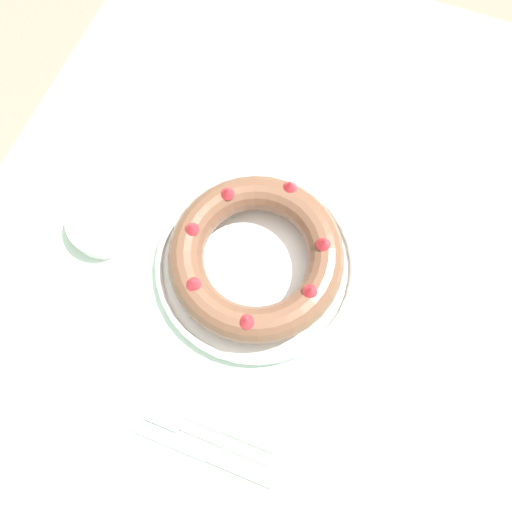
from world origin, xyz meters
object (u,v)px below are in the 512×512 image
serving_knife (211,457)px  side_bowl (104,223)px  bundt_cake (256,256)px  serving_dish (256,264)px  cake_knife (226,428)px  fork (198,433)px

serving_knife → side_bowl: side_bowl is taller
bundt_cake → serving_knife: bearing=-171.2°
serving_knife → side_bowl: 0.44m
serving_dish → side_bowl: side_bowl is taller
serving_knife → cake_knife: size_ratio=1.24×
serving_dish → side_bowl: (-0.03, 0.28, 0.01)m
serving_dish → bundt_cake: (0.00, 0.00, 0.04)m
serving_knife → fork: bearing=50.3°
bundt_cake → serving_knife: bundt_cake is taller
serving_dish → fork: (-0.29, -0.02, -0.01)m
serving_dish → fork: size_ratio=1.65×
bundt_cake → cake_knife: bundt_cake is taller
serving_knife → side_bowl: size_ratio=1.86×
side_bowl → bundt_cake: bearing=-84.2°
serving_knife → cake_knife: (0.05, -0.01, 0.00)m
serving_dish → bundt_cake: 0.04m
serving_dish → bundt_cake: bearing=62.6°
fork → side_bowl: bearing=51.0°
cake_knife → bundt_cake: bearing=13.6°
fork → serving_knife: 0.04m
bundt_cake → serving_knife: (-0.32, -0.05, -0.05)m
fork → cake_knife: 0.04m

